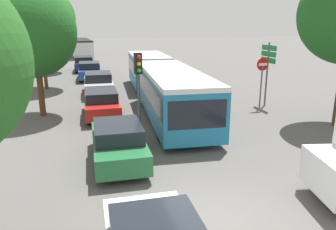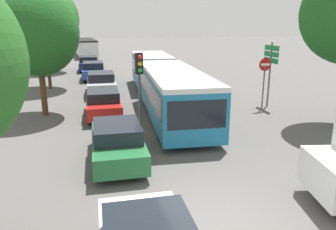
# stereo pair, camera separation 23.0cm
# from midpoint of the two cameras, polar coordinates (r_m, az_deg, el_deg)

# --- Properties ---
(ground_plane) EXTENTS (200.00, 200.00, 0.00)m
(ground_plane) POSITION_cam_midpoint_polar(r_m,az_deg,el_deg) (8.44, 8.46, -17.58)
(ground_plane) COLOR #565451
(articulated_bus) EXTENTS (4.00, 16.49, 2.43)m
(articulated_bus) POSITION_cam_midpoint_polar(r_m,az_deg,el_deg) (19.36, -1.74, 6.15)
(articulated_bus) COLOR teal
(articulated_bus) RESTS_ON ground
(city_bus_rear) EXTENTS (2.93, 11.31, 2.42)m
(city_bus_rear) POSITION_cam_midpoint_polar(r_m,az_deg,el_deg) (49.65, -15.09, 11.46)
(city_bus_rear) COLOR silver
(city_bus_rear) RESTS_ON ground
(queued_car_green) EXTENTS (1.85, 4.02, 1.37)m
(queued_car_green) POSITION_cam_midpoint_polar(r_m,az_deg,el_deg) (11.32, -9.26, -4.73)
(queued_car_green) COLOR #236638
(queued_car_green) RESTS_ON ground
(queued_car_red) EXTENTS (1.84, 4.00, 1.36)m
(queued_car_red) POSITION_cam_midpoint_polar(r_m,az_deg,el_deg) (16.97, -11.85, 2.02)
(queued_car_red) COLOR #B21E19
(queued_car_red) RESTS_ON ground
(queued_car_silver) EXTENTS (1.98, 4.31, 1.47)m
(queued_car_silver) POSITION_cam_midpoint_polar(r_m,az_deg,el_deg) (22.45, -12.31, 5.42)
(queued_car_silver) COLOR #B7BABF
(queued_car_silver) RESTS_ON ground
(queued_car_blue) EXTENTS (1.98, 4.31, 1.47)m
(queued_car_blue) POSITION_cam_midpoint_polar(r_m,az_deg,el_deg) (28.67, -13.72, 7.51)
(queued_car_blue) COLOR #284799
(queued_car_blue) RESTS_ON ground
(queued_car_navy) EXTENTS (1.96, 4.26, 1.46)m
(queued_car_navy) POSITION_cam_midpoint_polar(r_m,az_deg,el_deg) (33.94, -14.57, 8.65)
(queued_car_navy) COLOR navy
(queued_car_navy) RESTS_ON ground
(traffic_light) EXTENTS (0.33, 0.37, 3.40)m
(traffic_light) POSITION_cam_midpoint_polar(r_m,az_deg,el_deg) (14.23, -5.65, 7.10)
(traffic_light) COLOR #56595E
(traffic_light) RESTS_ON ground
(no_entry_sign) EXTENTS (0.70, 0.08, 2.82)m
(no_entry_sign) POSITION_cam_midpoint_polar(r_m,az_deg,el_deg) (18.63, 15.69, 6.69)
(no_entry_sign) COLOR #56595E
(no_entry_sign) RESTS_ON ground
(direction_sign_post) EXTENTS (0.10, 1.40, 3.60)m
(direction_sign_post) POSITION_cam_midpoint_polar(r_m,az_deg,el_deg) (19.32, 16.69, 8.99)
(direction_sign_post) COLOR #56595E
(direction_sign_post) RESTS_ON ground
(tree_left_mid) EXTENTS (4.02, 4.02, 6.40)m
(tree_left_mid) POSITION_cam_midpoint_polar(r_m,az_deg,el_deg) (17.58, -22.59, 13.26)
(tree_left_mid) COLOR #51381E
(tree_left_mid) RESTS_ON ground
(tree_left_far) EXTENTS (4.81, 4.81, 7.23)m
(tree_left_far) POSITION_cam_midpoint_polar(r_m,az_deg,el_deg) (25.14, -21.78, 15.05)
(tree_left_far) COLOR #51381E
(tree_left_far) RESTS_ON ground
(tree_left_distant) EXTENTS (4.38, 4.38, 6.20)m
(tree_left_distant) POSITION_cam_midpoint_polar(r_m,az_deg,el_deg) (33.86, -20.66, 14.06)
(tree_left_distant) COLOR #51381E
(tree_left_distant) RESTS_ON ground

